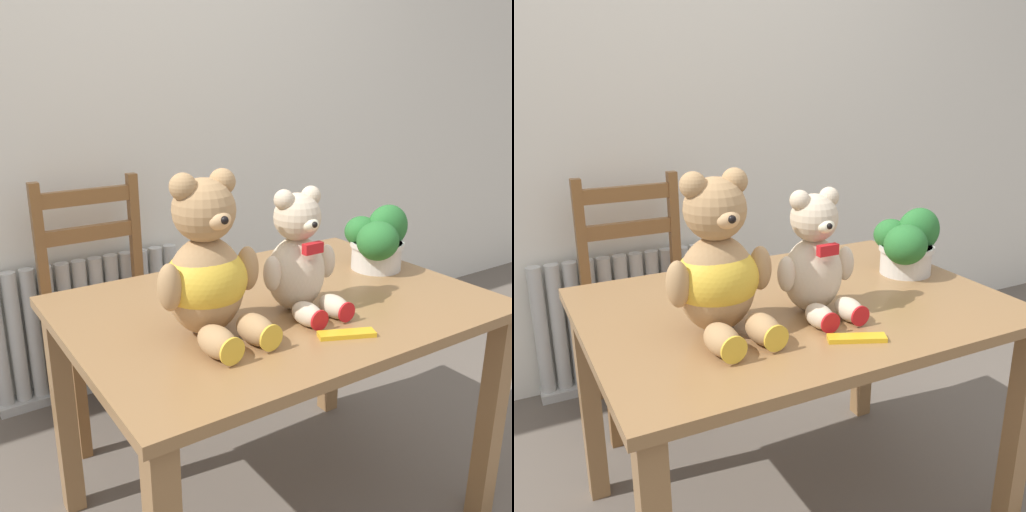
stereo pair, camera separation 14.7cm
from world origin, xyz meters
The scene contains 8 objects.
wall_back centered at (0.00, 1.58, 1.30)m, with size 8.00×0.04×2.60m, color silver.
radiator centered at (-0.23, 1.51, 0.27)m, with size 0.84×0.10×0.61m.
dining_table centered at (0.00, 0.42, 0.63)m, with size 1.18×0.85×0.73m.
wooden_chair_behind centered at (-0.23, 1.28, 0.48)m, with size 0.43×0.41×0.97m.
teddy_bear_left centered at (-0.26, 0.35, 0.90)m, with size 0.29×0.30×0.41m.
teddy_bear_right centered at (0.01, 0.34, 0.88)m, with size 0.24×0.23×0.34m.
potted_plant centered at (0.45, 0.48, 0.83)m, with size 0.25×0.22×0.21m.
chocolate_bar centered at (0.01, 0.14, 0.74)m, with size 0.14×0.04×0.01m, color gold.
Camera 1 is at (-0.89, -0.81, 1.35)m, focal length 40.00 mm.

